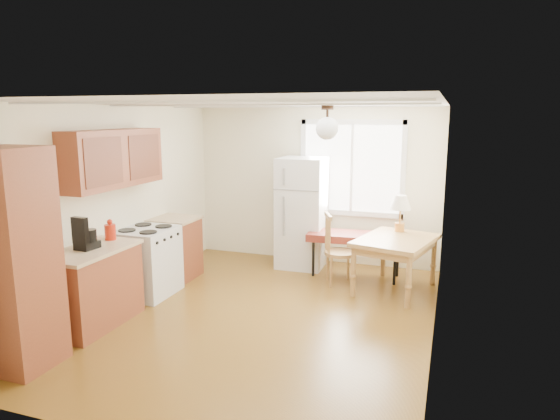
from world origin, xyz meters
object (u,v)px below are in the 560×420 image
at_px(bench, 356,238).
at_px(chair, 334,245).
at_px(dining_table, 396,246).
at_px(refrigerator, 302,213).

xyz_separation_m(bench, chair, (-0.23, -0.45, -0.01)).
bearing_deg(dining_table, bench, 159.25).
height_order(refrigerator, bench, refrigerator).
relative_size(refrigerator, chair, 1.71).
distance_m(refrigerator, bench, 0.98).
xyz_separation_m(refrigerator, bench, (0.91, -0.26, -0.28)).
distance_m(dining_table, chair, 0.85).
bearing_deg(chair, dining_table, -22.39).
xyz_separation_m(refrigerator, dining_table, (1.53, -0.69, -0.23)).
distance_m(bench, dining_table, 0.76).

